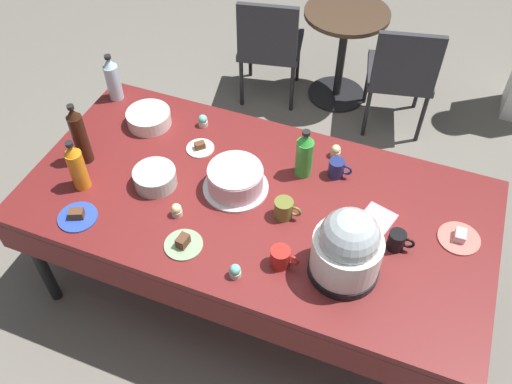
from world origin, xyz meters
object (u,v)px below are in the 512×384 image
object	(u,v)px
cupcake_rose	(203,121)
soda_bottle_lime_soda	(304,154)
dessert_plate_sage	(183,243)
maroon_chair_right	(402,72)
coffee_mug_olive	(284,209)
frosted_layer_cake	(235,179)
soda_bottle_cola	(79,135)
dessert_plate_cobalt	(77,216)
dessert_plate_coral	(459,238)
cupcake_vanilla	(177,210)
cupcake_cocoa	(336,151)
soda_bottle_orange_juice	(77,166)
round_cafe_table	(344,40)
coffee_mug_red	(281,257)
potluck_table	(256,208)
coffee_mug_black	(397,241)
dessert_plate_cream	(200,148)
glass_salad_bowl	(155,178)
soda_bottle_water	(113,79)
slow_cooker	(347,248)
ceramic_snack_bowl	(149,118)
coffee_mug_navy	(337,168)
maroon_chair_left	(270,43)

from	to	relation	value
cupcake_rose	soda_bottle_lime_soda	size ratio (longest dim) A/B	0.25
dessert_plate_sage	cupcake_rose	xyz separation A→B (m)	(-0.26, 0.75, 0.02)
cupcake_rose	maroon_chair_right	xyz separation A→B (m)	(0.87, 1.25, -0.29)
coffee_mug_olive	cupcake_rose	bearing A→B (deg)	144.56
frosted_layer_cake	soda_bottle_cola	distance (m)	0.78
dessert_plate_cobalt	soda_bottle_lime_soda	bearing A→B (deg)	36.70
dessert_plate_coral	cupcake_vanilla	xyz separation A→B (m)	(-1.22, -0.33, 0.02)
coffee_mug_olive	soda_bottle_lime_soda	bearing A→B (deg)	90.92
soda_bottle_cola	cupcake_cocoa	bearing A→B (deg)	22.57
soda_bottle_orange_juice	round_cafe_table	distance (m)	2.24
soda_bottle_cola	coffee_mug_red	xyz separation A→B (m)	(1.12, -0.24, -0.11)
potluck_table	cupcake_vanilla	xyz separation A→B (m)	(-0.30, -0.22, 0.09)
cupcake_cocoa	coffee_mug_black	size ratio (longest dim) A/B	0.58
dessert_plate_cream	maroon_chair_right	xyz separation A→B (m)	(0.81, 1.42, -0.27)
frosted_layer_cake	coffee_mug_olive	distance (m)	0.28
coffee_mug_black	glass_salad_bowl	bearing A→B (deg)	-177.77
cupcake_rose	soda_bottle_water	xyz separation A→B (m)	(-0.55, 0.04, 0.09)
frosted_layer_cake	cupcake_cocoa	bearing A→B (deg)	45.71
dessert_plate_coral	coffee_mug_olive	distance (m)	0.78
dessert_plate_cream	cupcake_vanilla	bearing A→B (deg)	-78.46
slow_cooker	coffee_mug_black	xyz separation A→B (m)	(0.18, 0.20, -0.11)
ceramic_snack_bowl	coffee_mug_navy	distance (m)	1.03
maroon_chair_left	glass_salad_bowl	bearing A→B (deg)	-88.32
soda_bottle_cola	maroon_chair_left	size ratio (longest dim) A/B	0.40
ceramic_snack_bowl	coffee_mug_olive	size ratio (longest dim) A/B	1.81
soda_bottle_cola	ceramic_snack_bowl	bearing A→B (deg)	65.56
dessert_plate_cream	maroon_chair_right	world-z (taller)	maroon_chair_right
glass_salad_bowl	soda_bottle_lime_soda	bearing A→B (deg)	27.30
coffee_mug_olive	coffee_mug_black	world-z (taller)	coffee_mug_olive
soda_bottle_cola	coffee_mug_black	world-z (taller)	soda_bottle_cola
maroon_chair_left	dessert_plate_cobalt	bearing A→B (deg)	-95.07
cupcake_cocoa	soda_bottle_orange_juice	distance (m)	1.25
cupcake_cocoa	soda_bottle_cola	xyz separation A→B (m)	(-1.15, -0.48, 0.13)
dessert_plate_coral	round_cafe_table	bearing A→B (deg)	118.92
slow_cooker	dessert_plate_coral	world-z (taller)	slow_cooker
dessert_plate_coral	frosted_layer_cake	bearing A→B (deg)	-175.60
cupcake_rose	maroon_chair_right	bearing A→B (deg)	55.16
dessert_plate_cream	soda_bottle_orange_juice	bearing A→B (deg)	-133.77
glass_salad_bowl	dessert_plate_sage	xyz separation A→B (m)	(0.29, -0.28, -0.03)
potluck_table	coffee_mug_black	xyz separation A→B (m)	(0.67, -0.04, 0.11)
cupcake_rose	coffee_mug_olive	bearing A→B (deg)	-35.44
round_cafe_table	coffee_mug_black	bearing A→B (deg)	-69.33
frosted_layer_cake	soda_bottle_cola	bearing A→B (deg)	-173.42
dessert_plate_cobalt	round_cafe_table	world-z (taller)	dessert_plate_cobalt
glass_salad_bowl	soda_bottle_water	size ratio (longest dim) A/B	0.74
coffee_mug_olive	dessert_plate_cream	bearing A→B (deg)	154.39
dessert_plate_sage	glass_salad_bowl	bearing A→B (deg)	135.51
soda_bottle_water	round_cafe_table	xyz separation A→B (m)	(0.96, 1.43, -0.38)
potluck_table	slow_cooker	xyz separation A→B (m)	(0.48, -0.24, 0.22)
dessert_plate_cobalt	coffee_mug_olive	world-z (taller)	coffee_mug_olive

